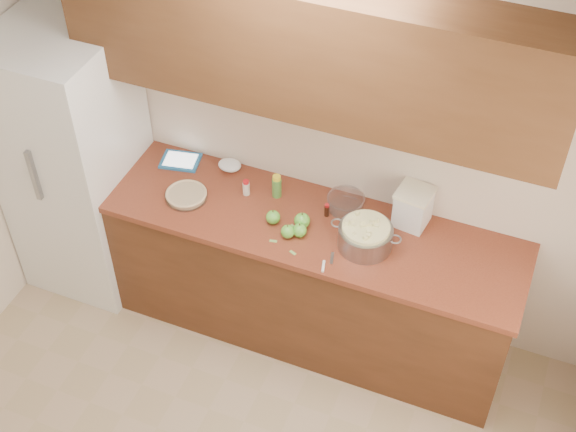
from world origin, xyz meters
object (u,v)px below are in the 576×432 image
at_px(pie, 186,195).
at_px(flour_canister, 413,207).
at_px(colander, 365,236).
at_px(tablet, 181,161).

bearing_deg(pie, flour_canister, 13.07).
xyz_separation_m(colander, tablet, (-1.26, 0.25, -0.06)).
height_order(colander, flour_canister, flour_canister).
height_order(pie, colander, colander).
bearing_deg(flour_canister, pie, -166.93).
relative_size(pie, flour_canister, 1.06).
relative_size(pie, colander, 0.63).
height_order(pie, tablet, pie).
bearing_deg(flour_canister, colander, -124.43).
bearing_deg(pie, tablet, 123.54).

